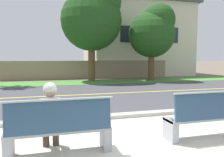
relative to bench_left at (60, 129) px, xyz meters
name	(u,v)px	position (x,y,z in m)	size (l,w,h in m)	color
ground_plane	(81,90)	(1.48, 7.70, -0.45)	(140.00, 140.00, 0.00)	#665B4C
sidewalk_pavement	(139,144)	(1.48, 0.10, -0.45)	(44.00, 3.60, 0.01)	beige
curb_edge	(111,116)	(1.48, 2.05, -0.40)	(44.00, 0.30, 0.11)	#ADA89E
street_asphalt	(86,95)	(1.48, 6.20, -0.45)	(52.00, 8.00, 0.01)	#424247
road_centre_line	(86,95)	(1.48, 6.20, -0.44)	(48.00, 0.14, 0.01)	#E0CC4C
far_verge_grass	(73,83)	(1.48, 11.24, -0.45)	(48.00, 2.80, 0.02)	#478438
bench_left	(60,129)	(0.00, 0.00, 0.00)	(1.77, 0.48, 1.01)	#9EA0A8
bench_right	(208,117)	(2.97, 0.00, 0.00)	(1.77, 0.48, 1.01)	#9EA0A8
seated_person_grey	(51,115)	(-0.14, 0.17, 0.22)	(0.52, 0.68, 1.25)	#47382D
shade_tree_far_left	(93,16)	(3.02, 11.93, 4.03)	(4.18, 4.18, 6.89)	brown
shade_tree_left	(153,31)	(7.18, 11.22, 3.06)	(3.28, 3.28, 5.41)	brown
garden_wall	(89,70)	(3.00, 13.81, 0.25)	(13.00, 0.36, 1.40)	gray
house_across_street	(136,38)	(8.14, 17.00, 3.08)	(9.76, 6.91, 6.98)	beige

